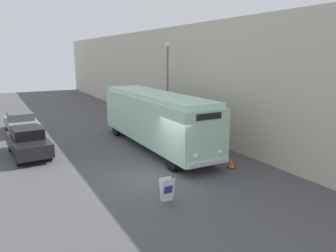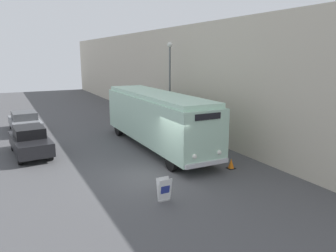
{
  "view_description": "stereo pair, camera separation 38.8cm",
  "coord_description": "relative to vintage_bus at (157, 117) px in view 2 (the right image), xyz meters",
  "views": [
    {
      "loc": [
        -6.17,
        -12.69,
        5.45
      ],
      "look_at": [
        1.55,
        1.56,
        1.9
      ],
      "focal_mm": 35.0,
      "sensor_mm": 36.0,
      "label": 1
    },
    {
      "loc": [
        -5.83,
        -12.87,
        5.45
      ],
      "look_at": [
        1.55,
        1.56,
        1.9
      ],
      "focal_mm": 35.0,
      "sensor_mm": 36.0,
      "label": 2
    }
  ],
  "objects": [
    {
      "name": "traffic_cone",
      "position": [
        1.66,
        -4.98,
        -1.61
      ],
      "size": [
        0.36,
        0.36,
        0.51
      ],
      "color": "black",
      "rests_on": "ground_plane"
    },
    {
      "name": "streetlamp",
      "position": [
        2.45,
        3.02,
        2.23
      ],
      "size": [
        0.36,
        0.36,
        6.27
      ],
      "color": "#595E60",
      "rests_on": "ground_plane"
    },
    {
      "name": "parked_car_mid",
      "position": [
        -6.65,
        8.23,
        -1.13
      ],
      "size": [
        2.11,
        4.48,
        1.4
      ],
      "rotation": [
        0.0,
        0.0,
        0.06
      ],
      "color": "black",
      "rests_on": "ground_plane"
    },
    {
      "name": "building_wall_right",
      "position": [
        3.79,
        5.79,
        1.85
      ],
      "size": [
        0.3,
        60.0,
        7.42
      ],
      "color": "beige",
      "rests_on": "ground_plane"
    },
    {
      "name": "parked_car_near",
      "position": [
        -6.82,
        1.87,
        -1.05
      ],
      "size": [
        2.04,
        4.45,
        1.58
      ],
      "rotation": [
        0.0,
        0.0,
        0.07
      ],
      "color": "black",
      "rests_on": "ground_plane"
    },
    {
      "name": "ground_plane",
      "position": [
        -2.15,
        -4.21,
        -1.85
      ],
      "size": [
        80.0,
        80.0,
        0.0
      ],
      "primitive_type": "plane",
      "color": "#4C4C4F"
    },
    {
      "name": "vintage_bus",
      "position": [
        0.0,
        0.0,
        0.0
      ],
      "size": [
        2.4,
        10.77,
        3.27
      ],
      "color": "black",
      "rests_on": "ground_plane"
    },
    {
      "name": "sign_board",
      "position": [
        -2.83,
        -6.69,
        -1.42
      ],
      "size": [
        0.52,
        0.34,
        0.89
      ],
      "color": "gray",
      "rests_on": "ground_plane"
    }
  ]
}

